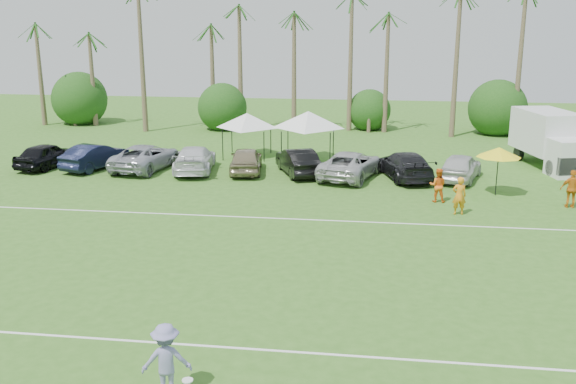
# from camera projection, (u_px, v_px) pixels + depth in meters

# --- Properties ---
(ground) EXTENTS (120.00, 120.00, 0.00)m
(ground) POSITION_uv_depth(u_px,v_px,m) (107.00, 379.00, 16.14)
(ground) COLOR #36661E
(ground) RESTS_ON ground
(field_lines) EXTENTS (80.00, 12.10, 0.01)m
(field_lines) POSITION_uv_depth(u_px,v_px,m) (194.00, 264.00, 23.79)
(field_lines) COLOR white
(field_lines) RESTS_ON ground
(palm_tree_0) EXTENTS (2.40, 2.40, 8.90)m
(palm_tree_0) POSITION_uv_depth(u_px,v_px,m) (34.00, 36.00, 53.44)
(palm_tree_0) COLOR brown
(palm_tree_0) RESTS_ON ground
(palm_tree_1) EXTENTS (2.40, 2.40, 9.90)m
(palm_tree_1) POSITION_uv_depth(u_px,v_px,m) (90.00, 25.00, 52.56)
(palm_tree_1) COLOR brown
(palm_tree_1) RESTS_ON ground
(palm_tree_2) EXTENTS (2.40, 2.40, 10.90)m
(palm_tree_2) POSITION_uv_depth(u_px,v_px,m) (148.00, 14.00, 51.69)
(palm_tree_2) COLOR brown
(palm_tree_2) RESTS_ON ground
(palm_tree_3) EXTENTS (2.40, 2.40, 11.90)m
(palm_tree_3) POSITION_uv_depth(u_px,v_px,m) (195.00, 3.00, 50.94)
(palm_tree_3) COLOR brown
(palm_tree_3) RESTS_ON ground
(palm_tree_4) EXTENTS (2.40, 2.40, 8.90)m
(palm_tree_4) POSITION_uv_depth(u_px,v_px,m) (245.00, 37.00, 51.09)
(palm_tree_4) COLOR brown
(palm_tree_4) RESTS_ON ground
(palm_tree_5) EXTENTS (2.40, 2.40, 9.90)m
(palm_tree_5) POSITION_uv_depth(u_px,v_px,m) (295.00, 26.00, 50.34)
(palm_tree_5) COLOR brown
(palm_tree_5) RESTS_ON ground
(palm_tree_6) EXTENTS (2.40, 2.40, 10.90)m
(palm_tree_6) POSITION_uv_depth(u_px,v_px,m) (346.00, 14.00, 49.60)
(palm_tree_6) COLOR brown
(palm_tree_6) RESTS_ON ground
(palm_tree_7) EXTENTS (2.40, 2.40, 11.90)m
(palm_tree_7) POSITION_uv_depth(u_px,v_px,m) (399.00, 2.00, 48.85)
(palm_tree_7) COLOR brown
(palm_tree_7) RESTS_ON ground
(palm_tree_8) EXTENTS (2.40, 2.40, 8.90)m
(palm_tree_8) POSITION_uv_depth(u_px,v_px,m) (464.00, 38.00, 48.87)
(palm_tree_8) COLOR brown
(palm_tree_8) RESTS_ON ground
(palm_tree_9) EXTENTS (2.40, 2.40, 9.90)m
(palm_tree_9) POSITION_uv_depth(u_px,v_px,m) (533.00, 26.00, 47.99)
(palm_tree_9) COLOR brown
(palm_tree_9) RESTS_ON ground
(bush_tree_0) EXTENTS (4.00, 4.00, 4.00)m
(bush_tree_0) POSITION_uv_depth(u_px,v_px,m) (79.00, 103.00, 55.48)
(bush_tree_0) COLOR brown
(bush_tree_0) RESTS_ON ground
(bush_tree_1) EXTENTS (4.00, 4.00, 4.00)m
(bush_tree_1) POSITION_uv_depth(u_px,v_px,m) (226.00, 106.00, 53.78)
(bush_tree_1) COLOR brown
(bush_tree_1) RESTS_ON ground
(bush_tree_2) EXTENTS (4.00, 4.00, 4.00)m
(bush_tree_2) POSITION_uv_depth(u_px,v_px,m) (369.00, 109.00, 52.21)
(bush_tree_2) COLOR brown
(bush_tree_2) RESTS_ON ground
(bush_tree_3) EXTENTS (4.00, 4.00, 4.00)m
(bush_tree_3) POSITION_uv_depth(u_px,v_px,m) (496.00, 111.00, 50.91)
(bush_tree_3) COLOR brown
(bush_tree_3) RESTS_ON ground
(sideline_player_a) EXTENTS (0.70, 0.50, 1.80)m
(sideline_player_a) POSITION_uv_depth(u_px,v_px,m) (459.00, 196.00, 29.64)
(sideline_player_a) COLOR orange
(sideline_player_a) RESTS_ON ground
(sideline_player_b) EXTENTS (0.89, 0.73, 1.70)m
(sideline_player_b) POSITION_uv_depth(u_px,v_px,m) (438.00, 185.00, 31.72)
(sideline_player_b) COLOR orange
(sideline_player_b) RESTS_ON ground
(sideline_player_c) EXTENTS (1.10, 0.49, 1.85)m
(sideline_player_c) POSITION_uv_depth(u_px,v_px,m) (572.00, 189.00, 30.71)
(sideline_player_c) COLOR orange
(sideline_player_c) RESTS_ON ground
(box_truck) EXTENTS (3.91, 6.92, 3.37)m
(box_truck) POSITION_uv_depth(u_px,v_px,m) (552.00, 138.00, 39.09)
(box_truck) COLOR silver
(box_truck) RESTS_ON ground
(canopy_tent_left) EXTENTS (4.17, 4.17, 3.38)m
(canopy_tent_left) POSITION_uv_depth(u_px,v_px,m) (247.00, 113.00, 41.79)
(canopy_tent_left) COLOR black
(canopy_tent_left) RESTS_ON ground
(canopy_tent_right) EXTENTS (4.63, 4.63, 3.75)m
(canopy_tent_right) POSITION_uv_depth(u_px,v_px,m) (308.00, 111.00, 40.33)
(canopy_tent_right) COLOR black
(canopy_tent_right) RESTS_ON ground
(market_umbrella) EXTENTS (2.26, 2.26, 2.52)m
(market_umbrella) POSITION_uv_depth(u_px,v_px,m) (499.00, 152.00, 32.57)
(market_umbrella) COLOR black
(market_umbrella) RESTS_ON ground
(frisbee_player) EXTENTS (1.34, 0.96, 1.85)m
(frisbee_player) POSITION_uv_depth(u_px,v_px,m) (166.00, 360.00, 15.25)
(frisbee_player) COLOR #827EB3
(frisbee_player) RESTS_ON ground
(parked_car_0) EXTENTS (2.68, 4.78, 1.54)m
(parked_car_0) POSITION_uv_depth(u_px,v_px,m) (47.00, 155.00, 39.21)
(parked_car_0) COLOR black
(parked_car_0) RESTS_ON ground
(parked_car_1) EXTENTS (2.97, 4.94, 1.54)m
(parked_car_1) POSITION_uv_depth(u_px,v_px,m) (95.00, 156.00, 38.87)
(parked_car_1) COLOR black
(parked_car_1) RESTS_ON ground
(parked_car_2) EXTENTS (3.26, 5.82, 1.54)m
(parked_car_2) POSITION_uv_depth(u_px,v_px,m) (146.00, 157.00, 38.70)
(parked_car_2) COLOR #9A9CA6
(parked_car_2) RESTS_ON ground
(parked_car_3) EXTENTS (2.91, 5.55, 1.54)m
(parked_car_3) POSITION_uv_depth(u_px,v_px,m) (195.00, 159.00, 38.17)
(parked_car_3) COLOR silver
(parked_car_3) RESTS_ON ground
(parked_car_4) EXTENTS (2.45, 4.72, 1.54)m
(parked_car_4) POSITION_uv_depth(u_px,v_px,m) (246.00, 160.00, 37.90)
(parked_car_4) COLOR #85795A
(parked_car_4) RESTS_ON ground
(parked_car_5) EXTENTS (3.26, 4.93, 1.54)m
(parked_car_5) POSITION_uv_depth(u_px,v_px,m) (298.00, 161.00, 37.49)
(parked_car_5) COLOR black
(parked_car_5) RESTS_ON ground
(parked_car_6) EXTENTS (3.92, 6.01, 1.54)m
(parked_car_6) POSITION_uv_depth(u_px,v_px,m) (350.00, 165.00, 36.65)
(parked_car_6) COLOR #AEAFAF
(parked_car_6) RESTS_ON ground
(parked_car_7) EXTENTS (3.50, 5.68, 1.54)m
(parked_car_7) POSITION_uv_depth(u_px,v_px,m) (405.00, 165.00, 36.52)
(parked_car_7) COLOR black
(parked_car_7) RESTS_ON ground
(parked_car_8) EXTENTS (3.11, 4.85, 1.54)m
(parked_car_8) POSITION_uv_depth(u_px,v_px,m) (460.00, 167.00, 36.12)
(parked_car_8) COLOR silver
(parked_car_8) RESTS_ON ground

